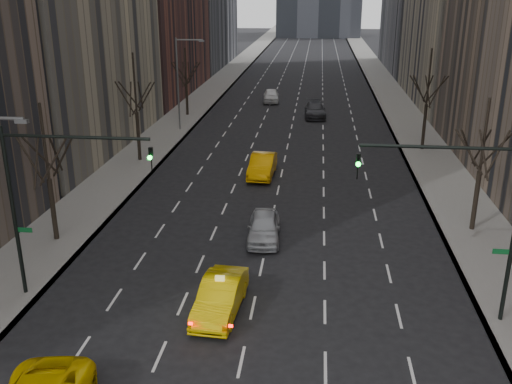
% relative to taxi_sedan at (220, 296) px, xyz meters
% --- Properties ---
extents(sidewalk_left, '(4.50, 320.00, 0.15)m').
position_rel_taxi_sedan_xyz_m(sidewalk_left, '(-10.86, 58.51, -0.72)').
color(sidewalk_left, slate).
rests_on(sidewalk_left, ground).
extents(sidewalk_right, '(4.50, 320.00, 0.15)m').
position_rel_taxi_sedan_xyz_m(sidewalk_right, '(13.64, 58.51, -0.72)').
color(sidewalk_right, slate).
rests_on(sidewalk_right, ground).
extents(tree_lw_b, '(3.36, 3.50, 7.82)m').
position_rel_taxi_sedan_xyz_m(tree_lw_b, '(-10.61, 6.51, 2.93)').
color(tree_lw_b, black).
rests_on(tree_lw_b, ground).
extents(tree_lw_c, '(3.36, 3.50, 8.74)m').
position_rel_taxi_sedan_xyz_m(tree_lw_c, '(-10.61, 22.51, 3.25)').
color(tree_lw_c, black).
rests_on(tree_lw_c, ground).
extents(tree_lw_d, '(3.36, 3.50, 7.36)m').
position_rel_taxi_sedan_xyz_m(tree_lw_d, '(-10.61, 40.51, 2.77)').
color(tree_lw_d, black).
rests_on(tree_lw_d, ground).
extents(tree_rw_b, '(3.36, 3.50, 7.82)m').
position_rel_taxi_sedan_xyz_m(tree_rw_b, '(13.39, 10.51, 2.93)').
color(tree_rw_b, black).
rests_on(tree_rw_b, ground).
extents(tree_rw_c, '(3.36, 3.50, 8.74)m').
position_rel_taxi_sedan_xyz_m(tree_rw_c, '(13.39, 28.51, 3.25)').
color(tree_rw_c, black).
rests_on(tree_rw_c, ground).
extents(traffic_mast_left, '(6.69, 0.39, 8.00)m').
position_rel_taxi_sedan_xyz_m(traffic_mast_left, '(-7.71, 0.51, 4.70)').
color(traffic_mast_left, black).
rests_on(traffic_mast_left, ground).
extents(traffic_mast_right, '(6.69, 0.39, 8.00)m').
position_rel_taxi_sedan_xyz_m(traffic_mast_right, '(10.50, 0.51, 4.70)').
color(traffic_mast_right, black).
rests_on(traffic_mast_right, ground).
extents(streetlight_far, '(2.83, 0.22, 9.00)m').
position_rel_taxi_sedan_xyz_m(streetlight_far, '(-9.45, 33.51, 4.83)').
color(streetlight_far, slate).
rests_on(streetlight_far, ground).
extents(taxi_sedan, '(2.01, 4.90, 1.58)m').
position_rel_taxi_sedan_xyz_m(taxi_sedan, '(0.00, 0.00, 0.00)').
color(taxi_sedan, yellow).
rests_on(taxi_sedan, ground).
extents(silver_sedan_ahead, '(2.04, 4.59, 1.54)m').
position_rel_taxi_sedan_xyz_m(silver_sedan_ahead, '(1.18, 7.99, -0.02)').
color(silver_sedan_ahead, '#ABADB3').
rests_on(silver_sedan_ahead, ground).
extents(far_taxi, '(1.95, 5.15, 1.68)m').
position_rel_taxi_sedan_xyz_m(far_taxi, '(-0.05, 19.69, 0.05)').
color(far_taxi, '#FEA905').
rests_on(far_taxi, ground).
extents(far_suv_grey, '(2.57, 5.70, 1.62)m').
position_rel_taxi_sedan_xyz_m(far_suv_grey, '(3.75, 41.45, 0.02)').
color(far_suv_grey, '#2F2F34').
rests_on(far_suv_grey, ground).
extents(far_car_white, '(2.27, 4.90, 1.62)m').
position_rel_taxi_sedan_xyz_m(far_car_white, '(-1.87, 49.70, 0.02)').
color(far_car_white, white).
rests_on(far_car_white, ground).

